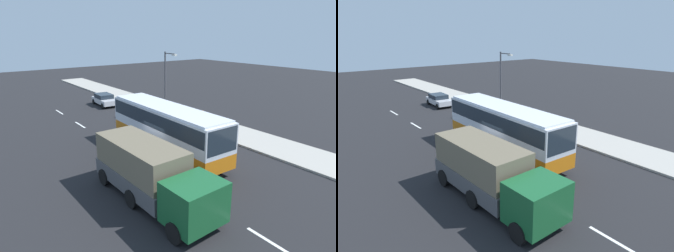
% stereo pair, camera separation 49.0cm
% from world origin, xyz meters
% --- Properties ---
extents(ground_plane, '(120.00, 120.00, 0.00)m').
position_xyz_m(ground_plane, '(0.00, 0.00, 0.00)').
color(ground_plane, black).
extents(sidewalk_curb, '(80.00, 4.00, 0.15)m').
position_xyz_m(sidewalk_curb, '(0.00, 8.21, 0.07)').
color(sidewalk_curb, '#A8A399').
rests_on(sidewalk_curb, ground_plane).
extents(lane_centreline, '(33.87, 0.16, 0.01)m').
position_xyz_m(lane_centreline, '(-0.35, -1.57, 0.00)').
color(lane_centreline, white).
rests_on(lane_centreline, ground_plane).
extents(coach_bus, '(11.05, 2.98, 3.54)m').
position_xyz_m(coach_bus, '(-0.29, 0.79, 2.19)').
color(coach_bus, orange).
rests_on(coach_bus, ground_plane).
extents(cargo_truck, '(8.25, 2.75, 2.97)m').
position_xyz_m(cargo_truck, '(4.30, -3.68, 1.61)').
color(cargo_truck, '#19592D').
rests_on(cargo_truck, ground_plane).
extents(car_silver_hatch, '(4.21, 2.12, 1.39)m').
position_xyz_m(car_silver_hatch, '(-16.96, 3.93, 0.75)').
color(car_silver_hatch, silver).
rests_on(car_silver_hatch, ground_plane).
extents(pedestrian_near_curb, '(0.32, 0.32, 1.51)m').
position_xyz_m(pedestrian_near_curb, '(-3.20, 7.18, 1.01)').
color(pedestrian_near_curb, '#38334C').
rests_on(pedestrian_near_curb, sidewalk_curb).
extents(street_lamp, '(1.80, 0.24, 6.52)m').
position_xyz_m(street_lamp, '(-8.13, 6.69, 3.93)').
color(street_lamp, '#47474C').
rests_on(street_lamp, sidewalk_curb).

